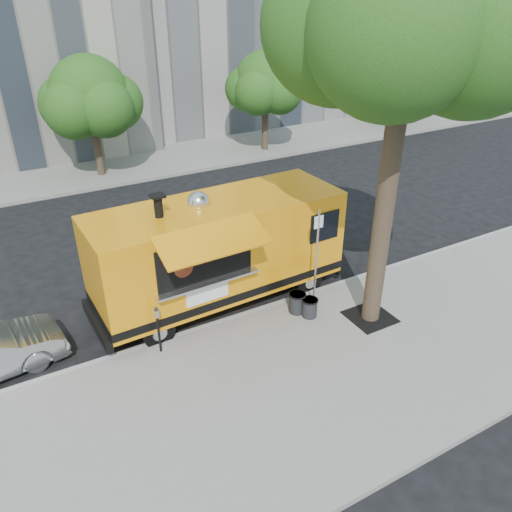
{
  "coord_description": "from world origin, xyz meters",
  "views": [
    {
      "loc": [
        -5.71,
        -11.17,
        8.37
      ],
      "look_at": [
        0.52,
        0.0,
        1.31
      ],
      "focal_mm": 35.0,
      "sensor_mm": 36.0,
      "label": 1
    }
  ],
  "objects": [
    {
      "name": "far_sidewalk",
      "position": [
        0.0,
        13.5,
        0.07
      ],
      "size": [
        60.0,
        5.0,
        0.15
      ],
      "primitive_type": "cube",
      "color": "gray",
      "rests_on": "ground"
    },
    {
      "name": "sidewalk",
      "position": [
        0.0,
        -4.0,
        0.07
      ],
      "size": [
        60.0,
        6.0,
        0.15
      ],
      "primitive_type": "cube",
      "color": "gray",
      "rests_on": "ground"
    },
    {
      "name": "tree_well",
      "position": [
        2.6,
        -2.8,
        0.15
      ],
      "size": [
        1.2,
        1.2,
        0.02
      ],
      "primitive_type": "cube",
      "color": "black",
      "rests_on": "sidewalk"
    },
    {
      "name": "food_truck",
      "position": [
        -0.62,
        0.17,
        1.74
      ],
      "size": [
        7.53,
        3.66,
        3.69
      ],
      "rotation": [
        0.0,
        0.0,
        0.04
      ],
      "color": "orange",
      "rests_on": "ground"
    },
    {
      "name": "sign_post",
      "position": [
        1.55,
        -1.55,
        1.85
      ],
      "size": [
        0.28,
        0.06,
        3.0
      ],
      "color": "silver",
      "rests_on": "sidewalk"
    },
    {
      "name": "ground",
      "position": [
        0.0,
        0.0,
        0.0
      ],
      "size": [
        120.0,
        120.0,
        0.0
      ],
      "primitive_type": "plane",
      "color": "black",
      "rests_on": "ground"
    },
    {
      "name": "trash_bin_left",
      "position": [
        0.96,
        -1.58,
        0.47
      ],
      "size": [
        0.49,
        0.49,
        0.59
      ],
      "color": "black",
      "rests_on": "sidewalk"
    },
    {
      "name": "far_tree_b",
      "position": [
        -1.0,
        12.7,
        3.83
      ],
      "size": [
        3.6,
        3.6,
        5.5
      ],
      "color": "#33261C",
      "rests_on": "far_sidewalk"
    },
    {
      "name": "street_tree",
      "position": [
        2.6,
        -2.8,
        8.01
      ],
      "size": [
        4.68,
        4.68,
        10.27
      ],
      "color": "#33261C",
      "rests_on": "sidewalk"
    },
    {
      "name": "curb",
      "position": [
        0.0,
        -0.93,
        0.07
      ],
      "size": [
        60.0,
        0.14,
        0.16
      ],
      "primitive_type": "cube",
      "color": "#999993",
      "rests_on": "ground"
    },
    {
      "name": "far_tree_d",
      "position": [
        18.0,
        12.6,
        3.89
      ],
      "size": [
        3.78,
        3.78,
        5.64
      ],
      "color": "#33261C",
      "rests_on": "far_sidewalk"
    },
    {
      "name": "far_tree_c",
      "position": [
        8.0,
        12.4,
        3.72
      ],
      "size": [
        3.24,
        3.24,
        5.21
      ],
      "color": "#33261C",
      "rests_on": "far_sidewalk"
    },
    {
      "name": "parking_meter",
      "position": [
        -3.0,
        -1.35,
        0.98
      ],
      "size": [
        0.11,
        0.11,
        1.33
      ],
      "color": "black",
      "rests_on": "sidewalk"
    },
    {
      "name": "trash_bin_right",
      "position": [
        1.15,
        -1.93,
        0.44
      ],
      "size": [
        0.46,
        0.46,
        0.55
      ],
      "color": "black",
      "rests_on": "sidewalk"
    }
  ]
}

